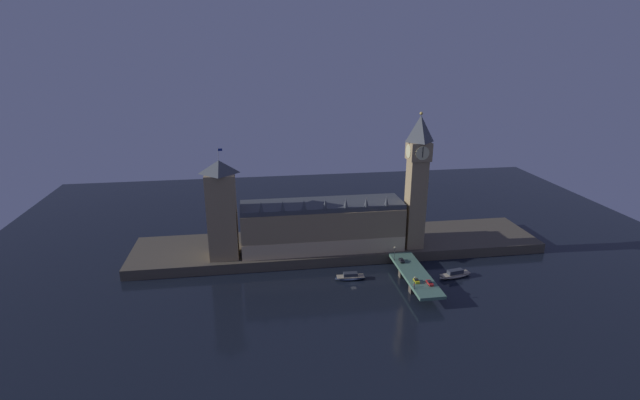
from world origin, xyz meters
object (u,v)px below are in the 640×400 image
(clock_tower, at_px, (417,178))
(street_lamp_far, at_px, (395,252))
(victoria_tower, at_px, (222,209))
(boat_upstream, at_px, (350,277))
(car_northbound_trail, at_px, (416,281))
(car_southbound_lead, at_px, (430,283))
(pedestrian_near_rail, at_px, (414,285))
(boat_downstream, at_px, (455,275))
(street_lamp_near, at_px, (415,281))
(car_northbound_lead, at_px, (402,260))

(clock_tower, xyz_separation_m, street_lamp_far, (-15.14, -16.29, -32.54))
(victoria_tower, xyz_separation_m, boat_upstream, (60.19, -24.64, -29.09))
(clock_tower, relative_size, car_northbound_trail, 18.54)
(boat_upstream, bearing_deg, car_southbound_lead, -33.16)
(victoria_tower, height_order, pedestrian_near_rail, victoria_tower)
(victoria_tower, relative_size, car_northbound_trail, 14.53)
(boat_downstream, bearing_deg, victoria_tower, 164.89)
(car_northbound_trail, height_order, boat_upstream, car_northbound_trail)
(street_lamp_near, distance_m, boat_upstream, 34.30)
(street_lamp_far, xyz_separation_m, boat_downstream, (27.43, -11.14, -8.98))
(street_lamp_near, height_order, boat_upstream, street_lamp_near)
(boat_upstream, bearing_deg, victoria_tower, 157.74)
(victoria_tower, distance_m, boat_upstream, 71.25)
(boat_downstream, bearing_deg, street_lamp_near, -146.28)
(victoria_tower, distance_m, pedestrian_near_rail, 99.00)
(car_southbound_lead, height_order, street_lamp_near, street_lamp_near)
(car_northbound_lead, distance_m, street_lamp_far, 5.41)
(car_southbound_lead, height_order, street_lamp_far, street_lamp_far)
(clock_tower, relative_size, boat_upstream, 4.71)
(victoria_tower, xyz_separation_m, street_lamp_far, (83.59, -18.85, -19.96))
(car_northbound_trail, distance_m, street_lamp_far, 24.19)
(clock_tower, xyz_separation_m, car_northbound_trail, (-12.14, -39.98, -36.35))
(pedestrian_near_rail, relative_size, street_lamp_near, 0.30)
(clock_tower, xyz_separation_m, boat_upstream, (-38.54, -22.08, -41.67))
(clock_tower, height_order, pedestrian_near_rail, clock_tower)
(car_northbound_lead, distance_m, boat_downstream, 26.44)
(street_lamp_far, distance_m, boat_upstream, 25.78)
(car_northbound_lead, bearing_deg, street_lamp_near, -96.35)
(boat_upstream, bearing_deg, street_lamp_far, 13.90)
(victoria_tower, xyz_separation_m, car_southbound_lead, (91.79, -45.29, -23.77))
(pedestrian_near_rail, height_order, street_lamp_near, street_lamp_near)
(car_northbound_lead, distance_m, street_lamp_near, 27.31)
(pedestrian_near_rail, xyz_separation_m, street_lamp_near, (-0.40, -1.45, 2.77))
(boat_downstream, bearing_deg, clock_tower, 114.14)
(car_northbound_lead, bearing_deg, clock_tower, 57.08)
(clock_tower, distance_m, car_northbound_lead, 42.63)
(pedestrian_near_rail, bearing_deg, clock_tower, 71.59)
(clock_tower, relative_size, pedestrian_near_rail, 39.27)
(victoria_tower, height_order, car_northbound_trail, victoria_tower)
(clock_tower, height_order, victoria_tower, clock_tower)
(car_northbound_lead, distance_m, pedestrian_near_rail, 25.66)
(car_southbound_lead, height_order, boat_downstream, car_southbound_lead)
(pedestrian_near_rail, distance_m, street_lamp_near, 3.15)
(car_northbound_lead, distance_m, boat_upstream, 27.14)
(car_northbound_lead, height_order, pedestrian_near_rail, pedestrian_near_rail)
(car_northbound_lead, xyz_separation_m, car_northbound_trail, (-0.00, -21.23, -0.04))
(victoria_tower, distance_m, boat_downstream, 118.58)
(car_southbound_lead, xyz_separation_m, street_lamp_far, (-8.20, 26.44, 3.81))
(car_northbound_trail, bearing_deg, victoria_tower, 153.84)
(car_northbound_lead, distance_m, car_southbound_lead, 24.54)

